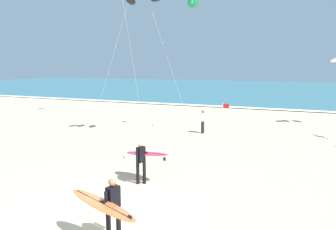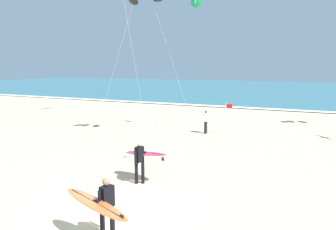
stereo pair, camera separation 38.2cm
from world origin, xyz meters
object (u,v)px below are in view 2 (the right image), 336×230
surfer_trailing (142,156)px  bystander_white_top (206,122)px  kite_delta_emerald_near (196,0)px  surfer_lead (102,204)px  lifeguard_flag (227,115)px

surfer_trailing → bystander_white_top: (-0.29, 9.52, -0.23)m
bystander_white_top → kite_delta_emerald_near: bearing=-172.6°
surfer_lead → lifeguard_flag: bearing=90.1°
kite_delta_emerald_near → bystander_white_top: kite_delta_emerald_near is taller
surfer_trailing → lifeguard_flag: bearing=84.3°
surfer_lead → surfer_trailing: (-1.04, 4.12, 0.00)m
surfer_trailing → kite_delta_emerald_near: kite_delta_emerald_near is taller
lifeguard_flag → bystander_white_top: bearing=-159.6°
surfer_lead → bystander_white_top: 13.70m
surfer_trailing → bystander_white_top: 9.53m
surfer_lead → bystander_white_top: surfer_lead is taller
surfer_lead → kite_delta_emerald_near: 15.68m
bystander_white_top → lifeguard_flag: size_ratio=0.76×
surfer_trailing → lifeguard_flag: lifeguard_flag is taller
bystander_white_top → lifeguard_flag: (1.29, 0.48, 0.45)m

